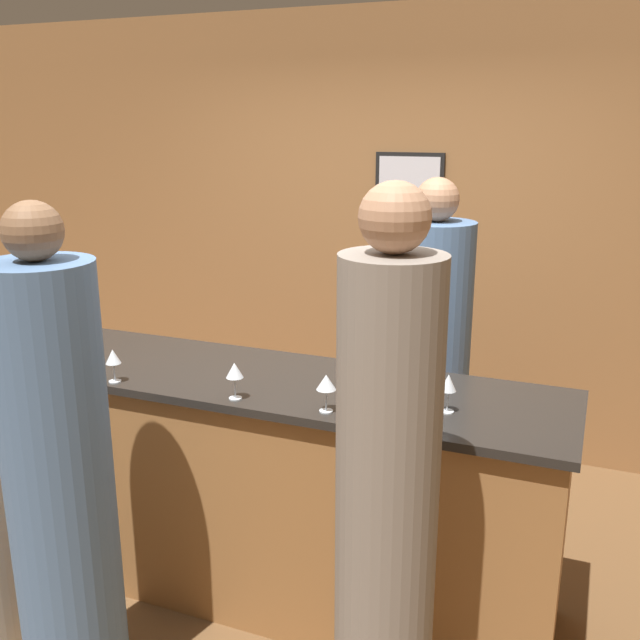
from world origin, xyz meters
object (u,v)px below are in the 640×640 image
guest_1 (386,520)px  wine_bottle_0 (75,339)px  bartender (430,374)px  guest_2 (60,482)px

guest_1 → wine_bottle_0: guest_1 is taller
bartender → wine_bottle_0: (-1.39, -1.00, 0.31)m
guest_1 → bartender: bearing=98.4°
bartender → guest_1: size_ratio=0.95×
guest_1 → wine_bottle_0: bearing=161.8°
guest_1 → guest_2: (-1.19, -0.10, -0.06)m
guest_2 → guest_1: bearing=4.7°
guest_2 → wine_bottle_0: size_ratio=5.99×
bartender → guest_2: guest_2 is taller
bartender → guest_2: size_ratio=0.99×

